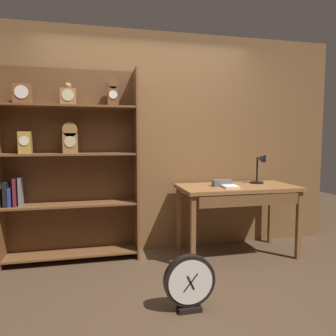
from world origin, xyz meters
The scene contains 8 objects.
ground_plane centered at (0.00, 0.00, 0.00)m, with size 10.00×10.00×0.00m, color #4C3826.
back_wood_panel centered at (0.00, 1.35, 1.30)m, with size 4.80×0.05×2.60m, color brown.
bookshelf centered at (-0.91, 1.18, 1.07)m, with size 1.44×0.31×2.11m.
workbench centered at (0.97, 0.89, 0.72)m, with size 1.33×0.68×0.81m.
desk_lamp centered at (1.32, 1.02, 1.01)m, with size 0.21×0.21×0.38m.
toolbox_small centered at (0.79, 0.94, 0.85)m, with size 0.22×0.10×0.07m, color #595960.
open_repair_manual centered at (0.83, 0.80, 0.82)m, with size 0.16×0.22×0.03m, color silver.
round_clock_large centered at (0.08, -0.13, 0.23)m, with size 0.41×0.11×0.45m.
Camera 1 is at (-0.61, -2.39, 1.34)m, focal length 33.69 mm.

